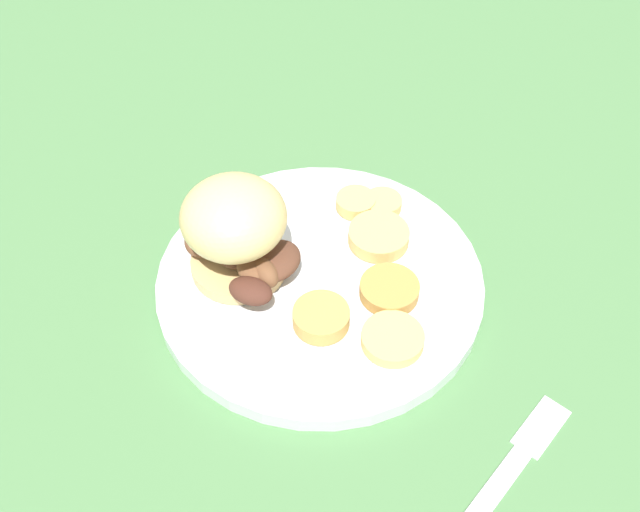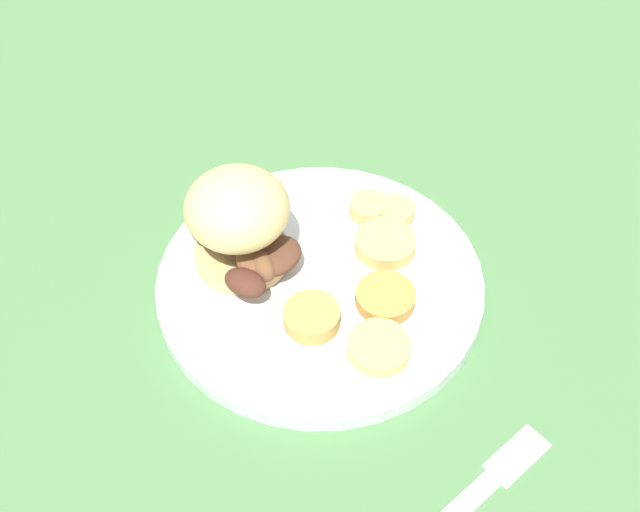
{
  "view_description": "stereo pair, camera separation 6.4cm",
  "coord_description": "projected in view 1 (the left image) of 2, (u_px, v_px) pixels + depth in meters",
  "views": [
    {
      "loc": [
        -0.05,
        0.42,
        0.52
      ],
      "look_at": [
        0.0,
        0.0,
        0.04
      ],
      "focal_mm": 42.0,
      "sensor_mm": 36.0,
      "label": 1
    },
    {
      "loc": [
        -0.11,
        0.41,
        0.52
      ],
      "look_at": [
        0.0,
        0.0,
        0.04
      ],
      "focal_mm": 42.0,
      "sensor_mm": 36.0,
      "label": 2
    }
  ],
  "objects": [
    {
      "name": "dinner_plate",
      "position": [
        320.0,
        280.0,
        0.67
      ],
      "size": [
        0.29,
        0.29,
        0.02
      ],
      "color": "white",
      "rests_on": "ground_plane"
    },
    {
      "name": "potato_round_4",
      "position": [
        393.0,
        339.0,
        0.61
      ],
      "size": [
        0.05,
        0.05,
        0.01
      ],
      "primitive_type": "cylinder",
      "color": "#DBB766",
      "rests_on": "dinner_plate"
    },
    {
      "name": "potato_round_5",
      "position": [
        321.0,
        317.0,
        0.62
      ],
      "size": [
        0.05,
        0.05,
        0.02
      ],
      "primitive_type": "cylinder",
      "color": "tan",
      "rests_on": "dinner_plate"
    },
    {
      "name": "potato_round_0",
      "position": [
        356.0,
        202.0,
        0.71
      ],
      "size": [
        0.04,
        0.04,
        0.01
      ],
      "primitive_type": "cylinder",
      "color": "#DBB766",
      "rests_on": "dinner_plate"
    },
    {
      "name": "ground_plane",
      "position": [
        320.0,
        287.0,
        0.67
      ],
      "size": [
        4.0,
        4.0,
        0.0
      ],
      "primitive_type": "plane",
      "color": "#4C7A47"
    },
    {
      "name": "potato_round_1",
      "position": [
        379.0,
        236.0,
        0.68
      ],
      "size": [
        0.06,
        0.06,
        0.01
      ],
      "primitive_type": "cylinder",
      "color": "#DBB766",
      "rests_on": "dinner_plate"
    },
    {
      "name": "potato_round_2",
      "position": [
        389.0,
        290.0,
        0.64
      ],
      "size": [
        0.05,
        0.05,
        0.01
      ],
      "primitive_type": "cylinder",
      "color": "#BC8942",
      "rests_on": "dinner_plate"
    },
    {
      "name": "sandwich",
      "position": [
        237.0,
        234.0,
        0.63
      ],
      "size": [
        0.11,
        0.1,
        0.09
      ],
      "color": "tan",
      "rests_on": "dinner_plate"
    },
    {
      "name": "fork",
      "position": [
        503.0,
        478.0,
        0.55
      ],
      "size": [
        0.11,
        0.15,
        0.0
      ],
      "color": "silver",
      "rests_on": "ground_plane"
    },
    {
      "name": "potato_round_3",
      "position": [
        383.0,
        203.0,
        0.71
      ],
      "size": [
        0.04,
        0.04,
        0.01
      ],
      "primitive_type": "cylinder",
      "color": "#DBB766",
      "rests_on": "dinner_plate"
    }
  ]
}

